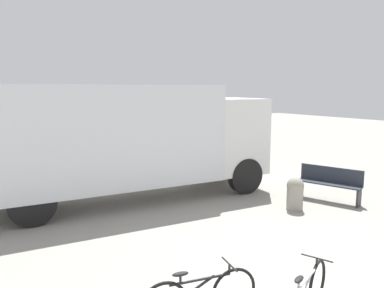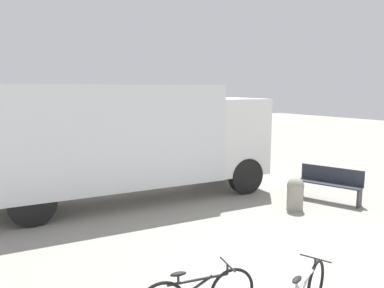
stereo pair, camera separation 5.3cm
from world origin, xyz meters
TOP-DOWN VIEW (x-y plane):
  - ground_plane at (0.00, 0.00)m, footprint 60.00×60.00m
  - delivery_truck at (-0.94, 5.98)m, footprint 8.28×2.99m
  - park_bench at (3.70, 2.88)m, footprint 0.91×1.73m
  - bollard_near_bench at (2.31, 2.86)m, footprint 0.43×0.43m

SIDE VIEW (x-z plane):
  - ground_plane at x=0.00m, z-range 0.00..0.00m
  - bollard_near_bench at x=2.31m, z-range 0.03..0.86m
  - park_bench at x=3.70m, z-range 0.05..0.97m
  - delivery_truck at x=-0.94m, z-range 0.19..3.34m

